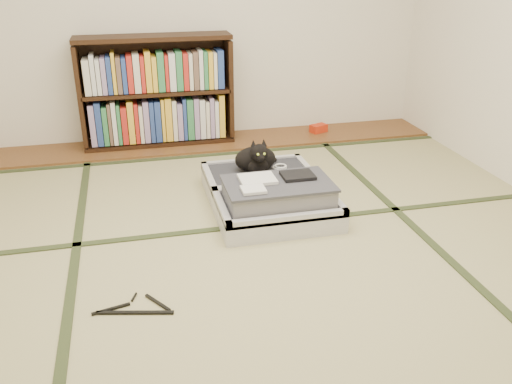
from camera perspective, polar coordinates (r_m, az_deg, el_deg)
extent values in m
plane|color=tan|center=(3.00, 0.63, -7.13)|extent=(4.50, 4.50, 0.00)
cube|color=brown|center=(4.78, -5.20, 5.21)|extent=(4.00, 0.50, 0.02)
cube|color=red|center=(5.04, 6.59, 6.68)|extent=(0.17, 0.14, 0.07)
cube|color=#2D381E|center=(2.95, -18.80, -9.04)|extent=(0.05, 4.50, 0.01)
cube|color=#2D381E|center=(3.35, 17.52, -4.68)|extent=(0.05, 4.50, 0.01)
cube|color=#2D381E|center=(3.33, -1.04, -3.60)|extent=(4.00, 0.05, 0.01)
cube|color=#2D381E|center=(4.51, -4.62, 3.93)|extent=(4.00, 0.05, 0.01)
cube|color=black|center=(4.70, -17.97, 9.63)|extent=(0.04, 0.29, 0.81)
cube|color=black|center=(4.76, -2.90, 10.94)|extent=(0.04, 0.29, 0.81)
cube|color=black|center=(4.81, -10.01, 5.29)|extent=(1.26, 0.29, 0.04)
cube|color=black|center=(4.61, -10.82, 15.69)|extent=(1.26, 0.29, 0.04)
cube|color=black|center=(4.69, -10.40, 10.35)|extent=(1.21, 0.29, 0.03)
cube|color=black|center=(4.82, -10.51, 10.74)|extent=(1.26, 0.02, 0.81)
cube|color=gray|center=(4.73, -10.19, 7.74)|extent=(1.14, 0.20, 0.34)
cube|color=gray|center=(4.63, -10.56, 12.58)|extent=(1.14, 0.20, 0.31)
cube|color=silver|center=(3.37, 2.30, -2.18)|extent=(0.74, 0.49, 0.13)
cube|color=#2C2D33|center=(3.35, 2.31, -1.67)|extent=(0.66, 0.42, 0.10)
cube|color=silver|center=(3.14, 3.43, -2.84)|extent=(0.74, 0.04, 0.05)
cube|color=silver|center=(3.54, 1.33, 0.42)|extent=(0.74, 0.04, 0.05)
cube|color=silver|center=(3.27, -3.63, -1.73)|extent=(0.04, 0.49, 0.05)
cube|color=silver|center=(3.44, 7.97, -0.53)|extent=(0.04, 0.49, 0.05)
cube|color=silver|center=(3.80, 0.30, 1.04)|extent=(0.74, 0.49, 0.13)
cube|color=#2C2D33|center=(3.79, 0.30, 1.51)|extent=(0.66, 0.42, 0.10)
cube|color=silver|center=(3.57, 1.17, 0.67)|extent=(0.74, 0.04, 0.05)
cube|color=silver|center=(3.98, -0.47, 3.21)|extent=(0.74, 0.04, 0.05)
cube|color=silver|center=(3.71, -4.97, 1.52)|extent=(0.04, 0.49, 0.05)
cube|color=silver|center=(3.87, 5.37, 2.46)|extent=(0.04, 0.49, 0.05)
cylinder|color=black|center=(3.55, 1.25, 0.61)|extent=(0.67, 0.02, 0.02)
cube|color=gray|center=(3.31, 2.34, -0.27)|extent=(0.63, 0.39, 0.13)
cube|color=#3A3B42|center=(3.28, 2.36, 0.91)|extent=(0.65, 0.41, 0.01)
cube|color=silver|center=(3.29, 0.14, 1.37)|extent=(0.22, 0.18, 0.02)
cube|color=black|center=(3.36, 4.42, 1.76)|extent=(0.20, 0.16, 0.02)
cube|color=silver|center=(3.15, -0.28, 0.25)|extent=(0.14, 0.12, 0.02)
cube|color=white|center=(3.11, -0.40, -4.39)|extent=(0.06, 0.01, 0.04)
cube|color=white|center=(3.14, 1.72, -4.35)|extent=(0.05, 0.01, 0.03)
cube|color=orange|center=(3.23, 7.67, -3.43)|extent=(0.05, 0.01, 0.03)
cube|color=#197F33|center=(3.20, 6.53, -3.27)|extent=(0.04, 0.01, 0.03)
ellipsoid|color=black|center=(3.75, -0.07, 3.48)|extent=(0.29, 0.19, 0.18)
ellipsoid|color=black|center=(3.69, 0.23, 2.74)|extent=(0.14, 0.10, 0.10)
ellipsoid|color=black|center=(3.62, 0.35, 4.18)|extent=(0.12, 0.11, 0.12)
sphere|color=black|center=(3.58, 0.53, 3.62)|extent=(0.06, 0.06, 0.06)
cone|color=black|center=(3.61, -0.28, 5.13)|extent=(0.04, 0.05, 0.06)
cone|color=black|center=(3.63, 0.82, 5.21)|extent=(0.04, 0.05, 0.06)
sphere|color=#A5BF33|center=(3.56, 0.21, 3.98)|extent=(0.02, 0.02, 0.02)
sphere|color=#A5BF33|center=(3.57, 0.89, 4.03)|extent=(0.02, 0.02, 0.02)
cylinder|color=black|center=(3.88, 1.05, 3.16)|extent=(0.17, 0.10, 0.03)
torus|color=white|center=(3.84, 2.51, 2.61)|extent=(0.10, 0.10, 0.01)
torus|color=white|center=(3.83, 2.60, 2.75)|extent=(0.09, 0.09, 0.01)
cube|color=black|center=(2.65, -12.62, -12.28)|extent=(0.36, 0.10, 0.01)
cube|color=black|center=(2.70, -15.02, -11.80)|extent=(0.18, 0.06, 0.01)
cube|color=black|center=(2.70, -10.30, -11.38)|extent=(0.11, 0.16, 0.01)
cylinder|color=black|center=(2.76, -12.71, -10.73)|extent=(0.03, 0.06, 0.01)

